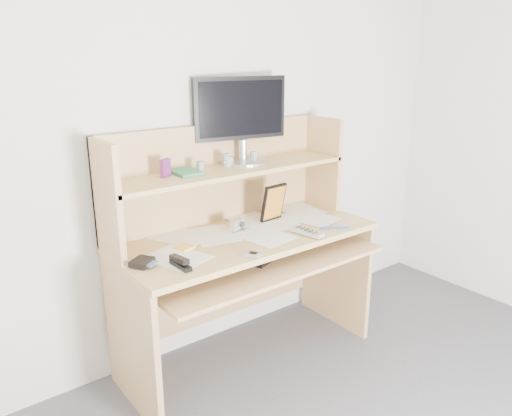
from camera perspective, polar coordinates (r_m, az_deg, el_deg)
back_wall at (r=2.77m, az=-5.02°, el=8.59°), size 3.60×0.04×2.50m
desk at (r=2.72m, az=-1.99°, el=-3.64°), size 1.40×0.70×1.30m
paper_clutter at (r=2.64m, az=-0.99°, el=-2.95°), size 1.32×0.54×0.01m
keyboard at (r=2.68m, az=1.71°, el=-4.64°), size 0.47×0.30×0.03m
tv_remote at (r=2.64m, az=5.80°, el=-2.75°), size 0.09×0.20×0.02m
flip_phone at (r=2.35m, az=-0.45°, el=-5.23°), size 0.08×0.09×0.02m
stapler at (r=2.26m, az=-8.63°, el=-6.09°), size 0.04×0.14×0.04m
wallet at (r=2.31m, az=-12.90°, el=-6.04°), size 0.13×0.12×0.03m
sticky_note_pad at (r=2.48m, az=-8.21°, el=-4.48°), size 0.10×0.10×0.01m
digital_camera at (r=2.69m, az=-2.23°, el=-1.92°), size 0.10×0.07×0.06m
game_case at (r=2.80m, az=2.00°, el=0.63°), size 0.15×0.03×0.21m
blue_pen at (r=2.74m, az=8.94°, el=-2.21°), size 0.13×0.10×0.01m
card_box at (r=2.50m, az=-10.30°, el=4.53°), size 0.07×0.05×0.09m
shelf_book at (r=2.56m, az=-8.00°, el=4.07°), size 0.13×0.17×0.02m
chip_stack_a at (r=2.58m, az=-6.37°, el=4.72°), size 0.05×0.05×0.06m
chip_stack_b at (r=2.78m, az=-0.27°, el=5.80°), size 0.05×0.05×0.06m
chip_stack_c at (r=2.69m, az=-3.09°, el=5.32°), size 0.06×0.06×0.06m
chip_stack_d at (r=2.68m, az=-3.37°, el=5.46°), size 0.05×0.05×0.07m
monitor at (r=2.77m, az=-1.74°, el=10.30°), size 0.54×0.27×0.47m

